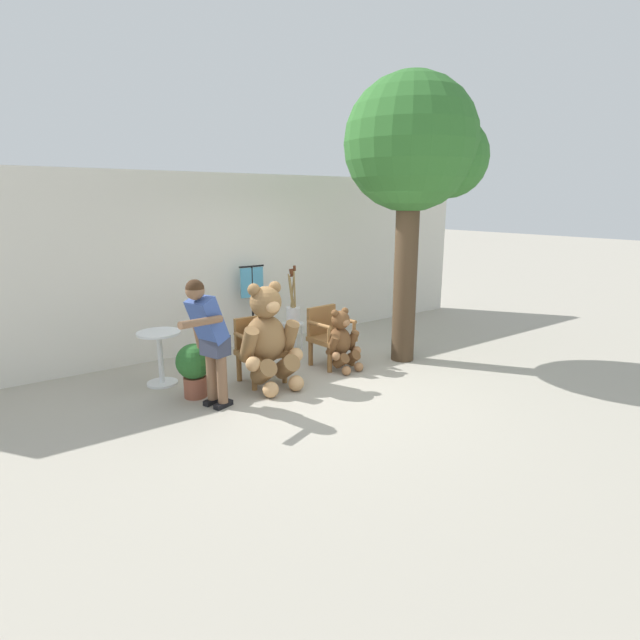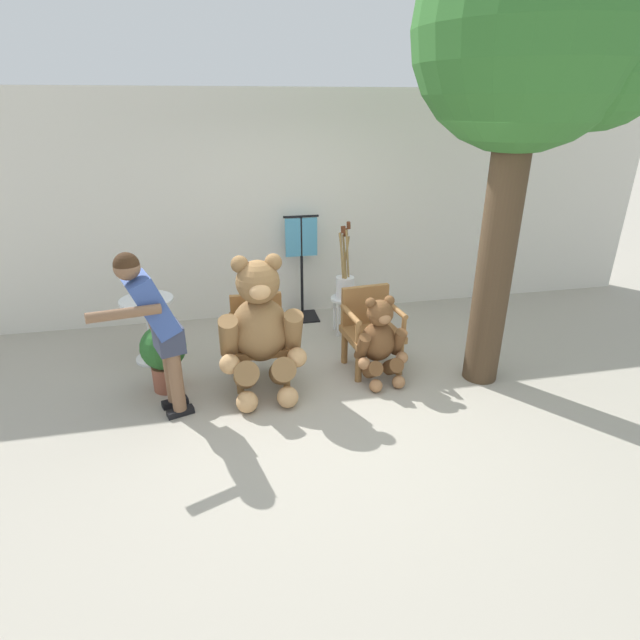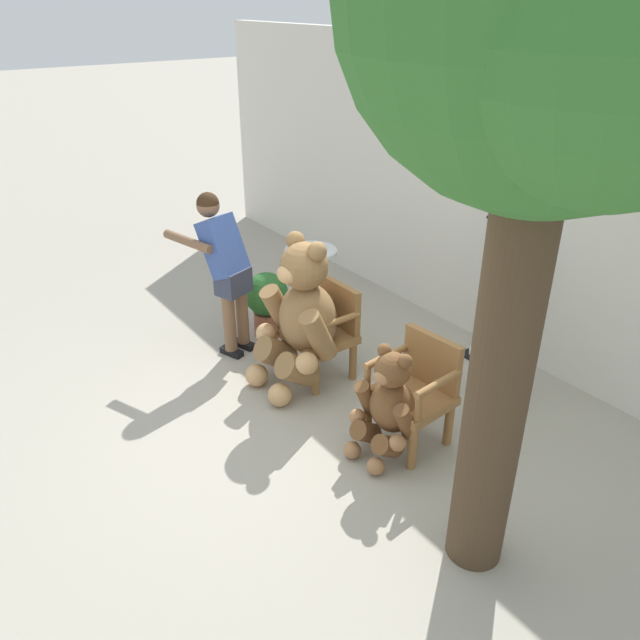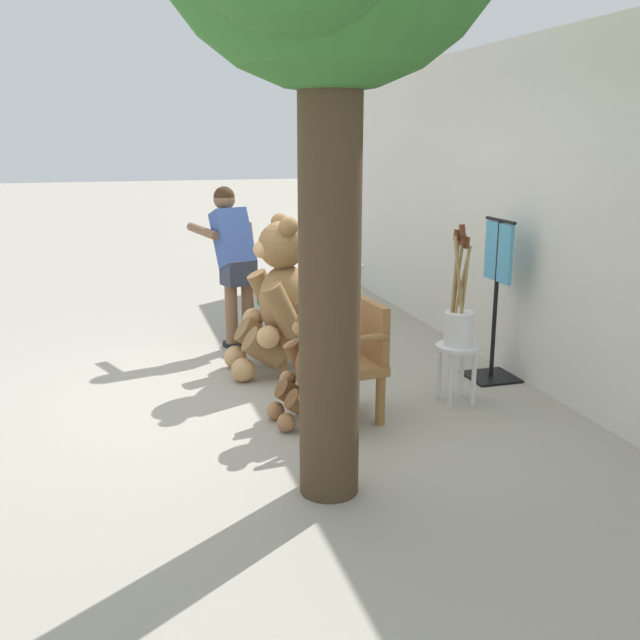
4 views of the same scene
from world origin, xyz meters
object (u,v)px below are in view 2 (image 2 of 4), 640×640
(brush_bucket, at_px, (345,281))
(round_side_table, at_px, (150,322))
(teddy_bear_small, at_px, (380,341))
(teddy_bear_large, at_px, (261,328))
(white_stool, at_px, (344,305))
(clothing_display_stand, at_px, (302,266))
(wooden_chair_right, at_px, (370,327))
(wooden_chair_left, at_px, (259,337))
(potted_plant, at_px, (164,353))
(patio_tree, at_px, (540,44))
(person_visitor, at_px, (155,322))

(brush_bucket, height_order, round_side_table, brush_bucket)
(teddy_bear_small, xyz_separation_m, brush_bucket, (-0.06, 1.18, 0.23))
(round_side_table, bearing_deg, teddy_bear_large, -38.42)
(teddy_bear_large, distance_m, white_stool, 1.64)
(white_stool, xyz_separation_m, clothing_display_stand, (-0.43, 0.55, 0.36))
(wooden_chair_right, height_order, clothing_display_stand, clothing_display_stand)
(white_stool, bearing_deg, wooden_chair_left, -141.50)
(wooden_chair_left, bearing_deg, potted_plant, -177.49)
(teddy_bear_large, bearing_deg, wooden_chair_right, 12.28)
(wooden_chair_left, bearing_deg, patio_tree, -12.66)
(teddy_bear_small, bearing_deg, patio_tree, -11.50)
(potted_plant, bearing_deg, clothing_display_stand, 42.46)
(white_stool, bearing_deg, brush_bucket, -139.83)
(patio_tree, xyz_separation_m, potted_plant, (-3.24, 0.48, -2.66))
(person_visitor, relative_size, round_side_table, 2.15)
(brush_bucket, relative_size, potted_plant, 1.37)
(potted_plant, bearing_deg, wooden_chair_left, 2.51)
(clothing_display_stand, bearing_deg, wooden_chair_right, -71.83)
(teddy_bear_small, bearing_deg, teddy_bear_large, 178.35)
(white_stool, xyz_separation_m, brush_bucket, (-0.00, -0.00, 0.31))
(person_visitor, bearing_deg, teddy_bear_small, 5.36)
(person_visitor, distance_m, brush_bucket, 2.47)
(teddy_bear_small, relative_size, person_visitor, 0.58)
(wooden_chair_right, relative_size, potted_plant, 1.26)
(brush_bucket, distance_m, clothing_display_stand, 0.70)
(teddy_bear_large, relative_size, round_side_table, 1.91)
(wooden_chair_right, xyz_separation_m, teddy_bear_large, (-1.17, -0.26, 0.21))
(clothing_display_stand, bearing_deg, patio_tree, -50.64)
(round_side_table, xyz_separation_m, clothing_display_stand, (1.82, 0.81, 0.27))
(round_side_table, relative_size, patio_tree, 0.18)
(wooden_chair_right, bearing_deg, clothing_display_stand, 108.17)
(brush_bucket, bearing_deg, potted_plant, -155.52)
(patio_tree, relative_size, clothing_display_stand, 3.01)
(white_stool, bearing_deg, round_side_table, -173.38)
(round_side_table, distance_m, potted_plant, 0.70)
(white_stool, relative_size, clothing_display_stand, 0.34)
(person_visitor, height_order, potted_plant, person_visitor)
(round_side_table, bearing_deg, patio_tree, -18.58)
(wooden_chair_left, xyz_separation_m, teddy_bear_small, (1.18, -0.29, -0.02))
(clothing_display_stand, bearing_deg, wooden_chair_left, -115.73)
(person_visitor, xyz_separation_m, white_stool, (2.04, 1.38, -0.56))
(wooden_chair_right, relative_size, brush_bucket, 0.92)
(person_visitor, bearing_deg, patio_tree, -0.59)
(wooden_chair_left, relative_size, white_stool, 1.87)
(patio_tree, xyz_separation_m, clothing_display_stand, (-1.61, 1.97, -2.34))
(teddy_bear_small, height_order, potted_plant, teddy_bear_small)
(wooden_chair_left, bearing_deg, wooden_chair_right, -0.01)
(brush_bucket, xyz_separation_m, patio_tree, (1.19, -1.41, 2.39))
(wooden_chair_left, distance_m, person_visitor, 1.13)
(round_side_table, bearing_deg, brush_bucket, 6.58)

